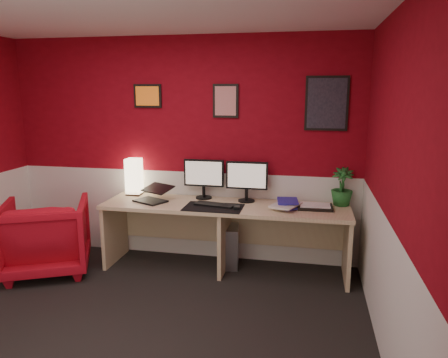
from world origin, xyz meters
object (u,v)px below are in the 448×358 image
(monitor_left, at_px, (204,173))
(pc_tower, at_px, (229,244))
(shoji_lamp, at_px, (134,178))
(laptop, at_px, (150,192))
(potted_plant, at_px, (342,187))
(desk, at_px, (225,238))
(zen_tray, at_px, (315,207))
(armchair, at_px, (46,236))
(monitor_right, at_px, (247,175))

(monitor_left, xyz_separation_m, pc_tower, (0.30, -0.05, -0.80))
(shoji_lamp, bearing_deg, laptop, -42.59)
(laptop, bearing_deg, potted_plant, 34.87)
(monitor_left, distance_m, pc_tower, 0.85)
(desk, xyz_separation_m, laptop, (-0.81, -0.04, 0.47))
(desk, distance_m, potted_plant, 1.35)
(shoji_lamp, xyz_separation_m, pc_tower, (1.13, -0.06, -0.70))
(laptop, relative_size, pc_tower, 0.73)
(zen_tray, distance_m, pc_tower, 1.06)
(monitor_left, xyz_separation_m, potted_plant, (1.49, 0.00, -0.09))
(armchair, bearing_deg, laptop, 173.73)
(laptop, bearing_deg, desk, 30.37)
(laptop, bearing_deg, armchair, -133.31)
(monitor_left, height_order, potted_plant, monitor_left)
(desk, distance_m, armchair, 1.90)
(zen_tray, bearing_deg, pc_tower, 171.99)
(laptop, relative_size, armchair, 0.38)
(shoji_lamp, relative_size, monitor_left, 0.69)
(zen_tray, relative_size, armchair, 0.41)
(potted_plant, relative_size, pc_tower, 0.88)
(shoji_lamp, distance_m, monitor_right, 1.32)
(desk, height_order, zen_tray, zen_tray)
(monitor_left, bearing_deg, armchair, -158.07)
(laptop, distance_m, armchair, 1.19)
(potted_plant, bearing_deg, monitor_left, -179.94)
(monitor_left, xyz_separation_m, monitor_right, (0.49, -0.04, 0.00))
(laptop, distance_m, monitor_right, 1.06)
(desk, relative_size, zen_tray, 7.43)
(potted_plant, relative_size, armchair, 0.46)
(shoji_lamp, xyz_separation_m, zen_tray, (2.04, -0.19, -0.18))
(zen_tray, relative_size, pc_tower, 0.78)
(monitor_left, bearing_deg, monitor_right, -4.91)
(laptop, xyz_separation_m, pc_tower, (0.83, 0.22, -0.61))
(monitor_right, height_order, potted_plant, monitor_right)
(armchair, bearing_deg, monitor_left, 176.27)
(shoji_lamp, bearing_deg, pc_tower, -2.91)
(zen_tray, distance_m, potted_plant, 0.37)
(desk, relative_size, shoji_lamp, 6.50)
(shoji_lamp, height_order, pc_tower, shoji_lamp)
(potted_plant, distance_m, armchair, 3.17)
(laptop, relative_size, monitor_right, 0.57)
(desk, relative_size, armchair, 3.02)
(shoji_lamp, relative_size, laptop, 1.21)
(zen_tray, xyz_separation_m, armchair, (-2.79, -0.45, -0.35))
(monitor_right, xyz_separation_m, armchair, (-2.06, -0.59, -0.63))
(potted_plant, bearing_deg, armchair, -168.28)
(desk, distance_m, monitor_left, 0.75)
(laptop, distance_m, pc_tower, 1.06)
(laptop, xyz_separation_m, potted_plant, (2.01, 0.27, 0.09))
(potted_plant, distance_m, pc_tower, 1.38)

